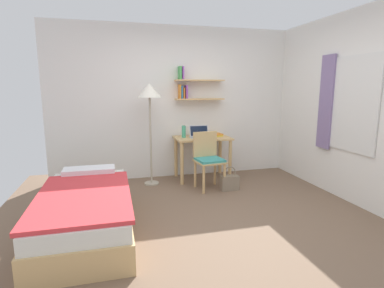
{
  "coord_description": "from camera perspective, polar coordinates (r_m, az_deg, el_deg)",
  "views": [
    {
      "loc": [
        -1.14,
        -3.24,
        1.57
      ],
      "look_at": [
        -0.16,
        0.51,
        0.85
      ],
      "focal_mm": 28.51,
      "sensor_mm": 36.0,
      "label": 1
    }
  ],
  "objects": [
    {
      "name": "standing_lamp",
      "position": [
        4.88,
        -7.95,
        8.82
      ],
      "size": [
        0.37,
        0.37,
        1.64
      ],
      "color": "#B2A893",
      "rests_on": "ground_plane"
    },
    {
      "name": "desk_chair",
      "position": [
        4.77,
        3.04,
        -2.54
      ],
      "size": [
        0.47,
        0.45,
        0.89
      ],
      "color": "tan",
      "rests_on": "ground_plane"
    },
    {
      "name": "wall_back",
      "position": [
        5.39,
        -2.41,
        7.72
      ],
      "size": [
        4.4,
        0.27,
        2.6
      ],
      "color": "white",
      "rests_on": "ground_plane"
    },
    {
      "name": "water_bottle",
      "position": [
        5.15,
        -1.55,
        2.33
      ],
      "size": [
        0.07,
        0.07,
        0.2
      ],
      "primitive_type": "cylinder",
      "color": "#42A87F",
      "rests_on": "desk"
    },
    {
      "name": "ground_plane",
      "position": [
        3.77,
        4.41,
        -14.09
      ],
      "size": [
        5.28,
        5.28,
        0.0
      ],
      "primitive_type": "plane",
      "color": "brown"
    },
    {
      "name": "laptop",
      "position": [
        5.2,
        1.42,
        1.86
      ],
      "size": [
        0.34,
        0.21,
        0.2
      ],
      "color": "#B7BABF",
      "rests_on": "desk"
    },
    {
      "name": "wall_right",
      "position": [
        4.55,
        29.58,
        5.81
      ],
      "size": [
        0.1,
        4.4,
        2.6
      ],
      "color": "white",
      "rests_on": "ground_plane"
    },
    {
      "name": "book_stack",
      "position": [
        5.35,
        4.61,
        1.76
      ],
      "size": [
        0.19,
        0.22,
        0.05
      ],
      "color": "gold",
      "rests_on": "desk"
    },
    {
      "name": "desk",
      "position": [
        5.25,
        1.96,
        -0.25
      ],
      "size": [
        0.93,
        0.58,
        0.73
      ],
      "color": "tan",
      "rests_on": "ground_plane"
    },
    {
      "name": "bed",
      "position": [
        3.59,
        -19.2,
        -11.81
      ],
      "size": [
        0.94,
        1.9,
        0.54
      ],
      "color": "tan",
      "rests_on": "ground_plane"
    },
    {
      "name": "handbag",
      "position": [
        4.79,
        7.03,
        -7.09
      ],
      "size": [
        0.28,
        0.12,
        0.38
      ],
      "color": "gray",
      "rests_on": "ground_plane"
    }
  ]
}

